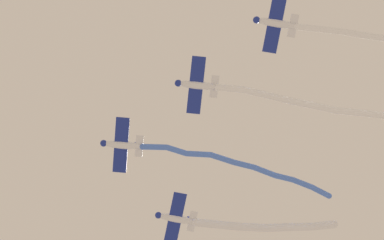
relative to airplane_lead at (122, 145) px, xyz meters
The scene contains 8 objects.
airplane_lead is the anchor object (origin of this frame).
smoke_trail_lead 13.34m from the airplane_lead, behind, with size 22.02×5.71×2.85m.
airplane_left_wing 10.55m from the airplane_lead, 136.49° to the left, with size 4.71×6.33×1.59m.
smoke_trail_left_wing 21.14m from the airplane_lead, 163.71° to the left, with size 21.46×3.29×2.26m.
airplane_right_wing 10.55m from the airplane_lead, 127.52° to the right, with size 4.83×6.42×1.59m.
smoke_trail_right_wing 19.01m from the airplane_lead, 151.69° to the right, with size 16.93×1.51×2.99m.
airplane_slot 21.11m from the airplane_lead, 136.48° to the left, with size 4.79×6.39×1.59m.
smoke_trail_slot 29.99m from the airplane_lead, 152.56° to the left, with size 18.87×1.85×1.16m.
Camera 1 is at (0.24, 31.86, 2.35)m, focal length 77.21 mm.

